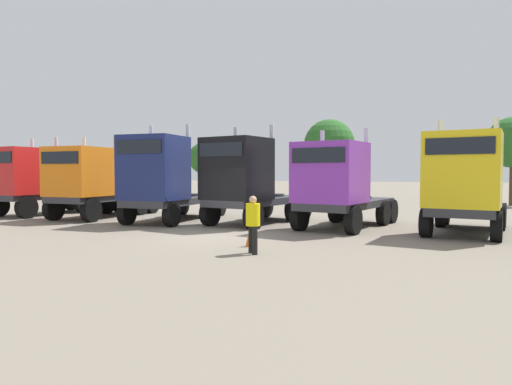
% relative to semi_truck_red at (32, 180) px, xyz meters
% --- Properties ---
extents(ground, '(200.00, 200.00, 0.00)m').
position_rel_semi_truck_red_xyz_m(ground, '(12.39, -3.48, -1.88)').
color(ground, gray).
extents(semi_truck_red, '(3.05, 6.14, 4.14)m').
position_rel_semi_truck_red_xyz_m(semi_truck_red, '(0.00, 0.00, 0.00)').
color(semi_truck_red, '#333338').
rests_on(semi_truck_red, ground).
extents(semi_truck_orange, '(2.65, 6.25, 4.07)m').
position_rel_semi_truck_red_xyz_m(semi_truck_orange, '(4.00, -0.18, -0.04)').
color(semi_truck_orange, '#333338').
rests_on(semi_truck_orange, ground).
extents(semi_truck_navy, '(2.86, 6.46, 4.46)m').
position_rel_semi_truck_red_xyz_m(semi_truck_navy, '(8.35, -0.48, 0.11)').
color(semi_truck_navy, '#333338').
rests_on(semi_truck_navy, ground).
extents(semi_truck_black, '(3.56, 6.13, 4.32)m').
position_rel_semi_truck_red_xyz_m(semi_truck_black, '(12.15, 0.14, 0.05)').
color(semi_truck_black, '#333338').
rests_on(semi_truck_black, ground).
extents(semi_truck_purple, '(3.64, 6.28, 4.04)m').
position_rel_semi_truck_red_xyz_m(semi_truck_purple, '(16.16, 0.09, -0.09)').
color(semi_truck_purple, '#333338').
rests_on(semi_truck_purple, ground).
extents(semi_truck_yellow, '(3.34, 6.09, 4.27)m').
position_rel_semi_truck_red_xyz_m(semi_truck_yellow, '(20.76, -0.02, 0.04)').
color(semi_truck_yellow, '#333338').
rests_on(semi_truck_yellow, ground).
extents(visitor_in_hivis, '(0.56, 0.56, 1.63)m').
position_rel_semi_truck_red_xyz_m(visitor_in_hivis, '(15.08, -6.22, -0.94)').
color(visitor_in_hivis, black).
rests_on(visitor_in_hivis, ground).
extents(traffic_cone_far, '(0.36, 0.36, 0.74)m').
position_rel_semi_truck_red_xyz_m(traffic_cone_far, '(14.54, -5.04, -1.51)').
color(traffic_cone_far, '#F2590C').
rests_on(traffic_cone_far, ground).
extents(oak_far_left, '(2.82, 2.82, 4.97)m').
position_rel_semi_truck_red_xyz_m(oak_far_left, '(0.55, 18.23, 1.65)').
color(oak_far_left, '#4C3823').
rests_on(oak_far_left, ground).
extents(oak_far_centre, '(4.31, 4.31, 6.79)m').
position_rel_semi_truck_red_xyz_m(oak_far_centre, '(11.28, 20.58, 2.74)').
color(oak_far_centre, '#4C3823').
rests_on(oak_far_centre, ground).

